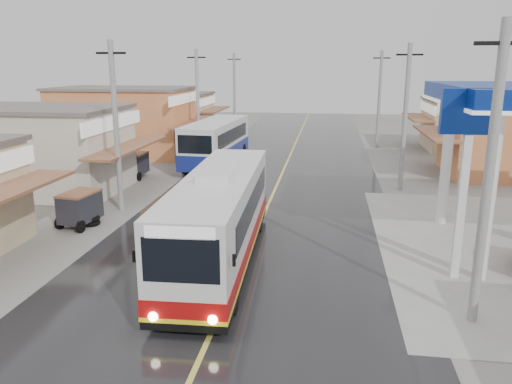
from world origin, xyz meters
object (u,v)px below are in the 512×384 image
(second_bus, at_px, (216,142))
(tricycle_near, at_px, (80,207))
(tricycle_far, at_px, (135,164))
(cyclist, at_px, (195,203))
(coach_bus, at_px, (220,217))
(tyre_stack, at_px, (91,220))

(second_bus, distance_m, tricycle_near, 14.49)
(tricycle_far, bearing_deg, cyclist, -52.27)
(second_bus, bearing_deg, cyclist, -78.54)
(second_bus, xyz_separation_m, cyclist, (1.71, -12.15, -0.98))
(tricycle_far, bearing_deg, second_bus, 47.70)
(tricycle_near, distance_m, tricycle_far, 9.64)
(cyclist, bearing_deg, coach_bus, -66.87)
(second_bus, distance_m, tricycle_far, 6.26)
(coach_bus, distance_m, tyre_stack, 7.49)
(coach_bus, bearing_deg, tricycle_near, 154.12)
(second_bus, height_order, tricycle_near, second_bus)
(tricycle_far, height_order, tyre_stack, tricycle_far)
(tyre_stack, bearing_deg, cyclist, 23.39)
(cyclist, relative_size, tyre_stack, 2.56)
(coach_bus, relative_size, second_bus, 1.17)
(tricycle_far, bearing_deg, tyre_stack, -80.40)
(tyre_stack, bearing_deg, tricycle_far, 99.83)
(tyre_stack, bearing_deg, second_bus, 79.71)
(tricycle_far, relative_size, tyre_stack, 2.52)
(second_bus, bearing_deg, tricycle_far, -128.62)
(tyre_stack, bearing_deg, coach_bus, -26.27)
(second_bus, bearing_deg, tricycle_near, -98.17)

